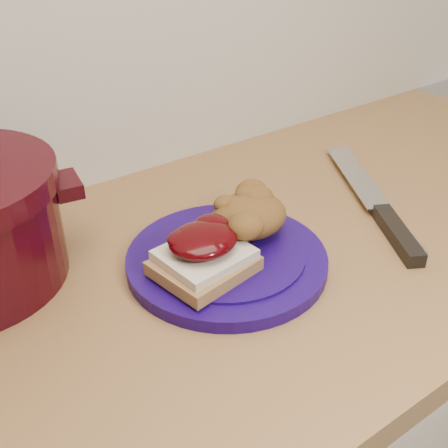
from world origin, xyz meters
TOP-DOWN VIEW (x-y plane):
  - plate at (0.01, 1.49)m, footprint 0.28×0.28m
  - sandwich at (-0.03, 1.48)m, footprint 0.13×0.11m
  - stuffing_mound at (0.06, 1.51)m, footprint 0.11×0.10m
  - chef_knife at (0.26, 1.44)m, footprint 0.20×0.33m
  - butter_knife at (0.27, 1.44)m, footprint 0.09×0.18m

SIDE VIEW (x-z plane):
  - butter_knife at x=0.27m, z-range 0.90..0.91m
  - plate at x=0.01m, z-range 0.90..0.92m
  - chef_knife at x=0.26m, z-range 0.90..0.92m
  - sandwich at x=-0.03m, z-range 0.92..0.97m
  - stuffing_mound at x=0.06m, z-range 0.92..0.97m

